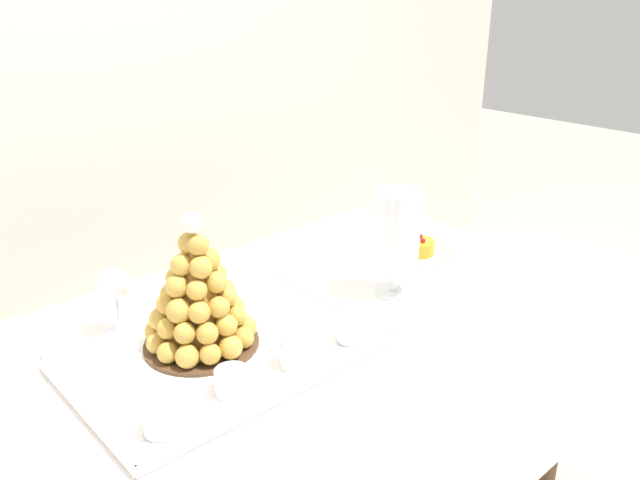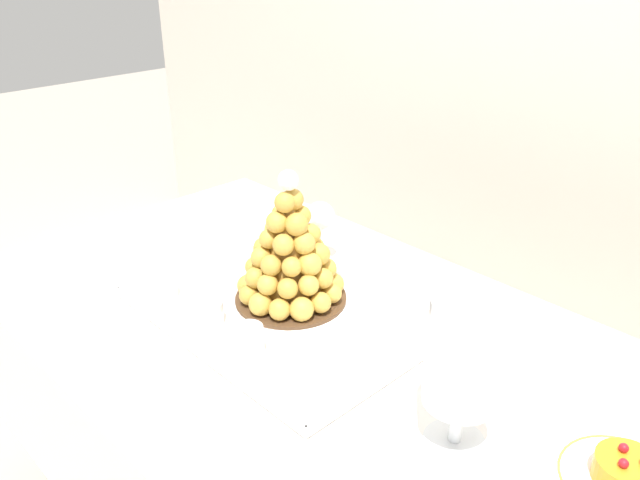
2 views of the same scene
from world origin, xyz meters
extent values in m
cube|color=silver|center=(0.00, 1.18, 1.25)|extent=(4.80, 0.10, 2.50)
cylinder|color=brown|center=(0.72, -0.34, 0.37)|extent=(0.04, 0.04, 0.74)
cylinder|color=brown|center=(0.72, 0.34, 0.37)|extent=(0.04, 0.04, 0.74)
cube|color=brown|center=(0.00, 0.00, 0.74)|extent=(1.55, 0.79, 0.02)
cube|color=white|center=(0.00, 0.00, 0.76)|extent=(1.61, 0.85, 0.00)
cube|color=white|center=(0.00, 0.43, 0.56)|extent=(1.61, 0.01, 0.39)
cube|color=white|center=(0.81, 0.00, 0.56)|extent=(0.01, 0.85, 0.39)
cube|color=white|center=(-0.12, -0.02, 0.76)|extent=(0.59, 0.39, 0.01)
cube|color=white|center=(-0.12, -0.22, 0.77)|extent=(0.59, 0.01, 0.02)
cube|color=white|center=(-0.12, 0.18, 0.77)|extent=(0.59, 0.01, 0.02)
cube|color=white|center=(-0.41, -0.02, 0.77)|extent=(0.01, 0.39, 0.02)
cube|color=white|center=(0.18, -0.02, 0.77)|extent=(0.01, 0.39, 0.02)
cylinder|color=white|center=(-0.12, -0.02, 0.77)|extent=(0.36, 0.36, 0.00)
cylinder|color=#4C331E|center=(-0.14, 0.04, 0.77)|extent=(0.23, 0.23, 0.01)
cone|color=#AE7E32|center=(-0.14, 0.04, 0.89)|extent=(0.15, 0.15, 0.23)
sphere|color=gold|center=(-0.05, 0.04, 0.80)|extent=(0.04, 0.04, 0.04)
sphere|color=gold|center=(-0.06, 0.08, 0.80)|extent=(0.04, 0.04, 0.04)
sphere|color=gold|center=(-0.09, 0.11, 0.80)|extent=(0.05, 0.05, 0.05)
sphere|color=gold|center=(-0.13, 0.12, 0.80)|extent=(0.05, 0.05, 0.05)
sphere|color=gold|center=(-0.17, 0.12, 0.80)|extent=(0.04, 0.04, 0.04)
sphere|color=gold|center=(-0.21, 0.09, 0.80)|extent=(0.05, 0.05, 0.05)
sphere|color=gold|center=(-0.23, 0.06, 0.80)|extent=(0.04, 0.04, 0.04)
sphere|color=gold|center=(-0.23, 0.01, 0.80)|extent=(0.04, 0.04, 0.04)
sphere|color=gold|center=(-0.21, -0.02, 0.80)|extent=(0.05, 0.05, 0.05)
sphere|color=gold|center=(-0.17, -0.05, 0.80)|extent=(0.04, 0.04, 0.04)
sphere|color=gold|center=(-0.13, -0.05, 0.80)|extent=(0.05, 0.05, 0.05)
sphere|color=gold|center=(-0.09, -0.04, 0.80)|extent=(0.04, 0.04, 0.04)
sphere|color=gold|center=(-0.06, -0.01, 0.80)|extent=(0.05, 0.05, 0.05)
sphere|color=gold|center=(-0.07, 0.06, 0.84)|extent=(0.04, 0.04, 0.04)
sphere|color=gold|center=(-0.10, 0.09, 0.84)|extent=(0.04, 0.04, 0.04)
sphere|color=gold|center=(-0.14, 0.11, 0.84)|extent=(0.05, 0.05, 0.05)
sphere|color=gold|center=(-0.18, 0.10, 0.83)|extent=(0.05, 0.05, 0.05)
sphere|color=gold|center=(-0.21, 0.07, 0.84)|extent=(0.05, 0.05, 0.05)
sphere|color=gold|center=(-0.22, 0.03, 0.84)|extent=(0.04, 0.04, 0.04)
sphere|color=gold|center=(-0.20, -0.01, 0.84)|extent=(0.04, 0.04, 0.04)
sphere|color=gold|center=(-0.17, -0.03, 0.83)|extent=(0.04, 0.04, 0.04)
sphere|color=gold|center=(-0.13, -0.04, 0.84)|extent=(0.04, 0.04, 0.04)
sphere|color=gold|center=(-0.09, -0.02, 0.84)|extent=(0.04, 0.04, 0.04)
sphere|color=gold|center=(-0.07, 0.02, 0.84)|extent=(0.04, 0.04, 0.04)
sphere|color=gold|center=(-0.10, 0.07, 0.88)|extent=(0.05, 0.05, 0.05)
sphere|color=gold|center=(-0.13, 0.09, 0.87)|extent=(0.04, 0.04, 0.04)
sphere|color=gold|center=(-0.17, 0.09, 0.87)|extent=(0.05, 0.05, 0.05)
sphere|color=gold|center=(-0.20, 0.06, 0.87)|extent=(0.05, 0.05, 0.05)
sphere|color=gold|center=(-0.20, 0.01, 0.87)|extent=(0.05, 0.05, 0.05)
sphere|color=gold|center=(-0.17, -0.02, 0.87)|extent=(0.04, 0.04, 0.04)
sphere|color=gold|center=(-0.13, -0.02, 0.87)|extent=(0.04, 0.04, 0.04)
sphere|color=gold|center=(-0.10, 0.00, 0.87)|extent=(0.04, 0.04, 0.04)
sphere|color=gold|center=(-0.08, 0.04, 0.87)|extent=(0.05, 0.05, 0.05)
sphere|color=gold|center=(-0.12, 0.07, 0.91)|extent=(0.04, 0.04, 0.04)
sphere|color=gold|center=(-0.16, 0.07, 0.91)|extent=(0.05, 0.05, 0.05)
sphere|color=gold|center=(-0.19, 0.04, 0.91)|extent=(0.05, 0.05, 0.05)
sphere|color=gold|center=(-0.16, 0.00, 0.91)|extent=(0.04, 0.04, 0.04)
sphere|color=gold|center=(-0.12, 0.00, 0.91)|extent=(0.04, 0.04, 0.04)
sphere|color=gold|center=(-0.10, 0.04, 0.91)|extent=(0.04, 0.04, 0.04)
sphere|color=gold|center=(-0.14, 0.06, 0.95)|extent=(0.04, 0.04, 0.04)
sphere|color=gold|center=(-0.17, 0.04, 0.95)|extent=(0.04, 0.04, 0.04)
sphere|color=gold|center=(-0.15, 0.01, 0.95)|extent=(0.04, 0.04, 0.04)
sphere|color=gold|center=(-0.12, 0.03, 0.95)|extent=(0.05, 0.05, 0.05)
sphere|color=gold|center=(-0.14, 0.05, 0.99)|extent=(0.04, 0.04, 0.04)
sphere|color=gold|center=(-0.14, 0.02, 0.99)|extent=(0.04, 0.04, 0.04)
sphere|color=white|center=(-0.14, 0.04, 1.03)|extent=(0.04, 0.04, 0.04)
cylinder|color=silver|center=(-0.34, -0.15, 0.79)|extent=(0.06, 0.06, 0.05)
cylinder|color=#F4EAC6|center=(-0.34, -0.15, 0.78)|extent=(0.05, 0.05, 0.02)
cylinder|color=white|center=(-0.34, -0.15, 0.80)|extent=(0.05, 0.05, 0.02)
sphere|color=brown|center=(-0.34, -0.15, 0.81)|extent=(0.02, 0.02, 0.02)
cylinder|color=silver|center=(-0.19, -0.14, 0.79)|extent=(0.06, 0.06, 0.05)
cylinder|color=#F4EAC6|center=(-0.19, -0.14, 0.78)|extent=(0.06, 0.06, 0.02)
cylinder|color=white|center=(-0.19, -0.14, 0.79)|extent=(0.06, 0.06, 0.01)
sphere|color=brown|center=(-0.20, -0.14, 0.80)|extent=(0.02, 0.02, 0.02)
cylinder|color=silver|center=(-0.05, -0.15, 0.80)|extent=(0.05, 0.05, 0.06)
cylinder|color=brown|center=(-0.05, -0.15, 0.78)|extent=(0.05, 0.05, 0.02)
cylinder|color=#8C603D|center=(-0.05, -0.15, 0.80)|extent=(0.05, 0.05, 0.02)
sphere|color=brown|center=(-0.06, -0.15, 0.81)|extent=(0.02, 0.02, 0.02)
cylinder|color=silver|center=(0.10, -0.15, 0.80)|extent=(0.06, 0.06, 0.06)
cylinder|color=gold|center=(0.10, -0.15, 0.78)|extent=(0.05, 0.05, 0.02)
cylinder|color=#EAC166|center=(0.10, -0.15, 0.80)|extent=(0.05, 0.05, 0.02)
sphere|color=brown|center=(0.09, -0.15, 0.81)|extent=(0.02, 0.02, 0.02)
cylinder|color=white|center=(0.34, -0.06, 0.76)|extent=(0.09, 0.09, 0.01)
cylinder|color=white|center=(0.34, -0.06, 0.80)|extent=(0.02, 0.02, 0.08)
cylinder|color=white|center=(0.34, -0.06, 0.93)|extent=(0.11, 0.11, 0.17)
cylinder|color=brown|center=(0.36, -0.05, 0.85)|extent=(0.05, 0.05, 0.04)
cylinder|color=#9ED860|center=(0.33, -0.03, 0.85)|extent=(0.05, 0.04, 0.05)
cylinder|color=brown|center=(0.32, -0.05, 0.85)|extent=(0.04, 0.04, 0.04)
cylinder|color=#9ED860|center=(0.34, -0.09, 0.85)|extent=(0.05, 0.04, 0.04)
cylinder|color=#E54C47|center=(0.35, -0.04, 0.87)|extent=(0.04, 0.04, 0.04)
cylinder|color=#9ED860|center=(0.33, -0.05, 0.87)|extent=(0.04, 0.04, 0.04)
cylinder|color=#72B2E0|center=(0.34, -0.08, 0.87)|extent=(0.05, 0.04, 0.04)
cylinder|color=pink|center=(0.35, -0.03, 0.89)|extent=(0.05, 0.04, 0.05)
cylinder|color=#D199D8|center=(0.33, -0.05, 0.89)|extent=(0.05, 0.04, 0.04)
cylinder|color=#72B2E0|center=(0.33, -0.08, 0.89)|extent=(0.04, 0.04, 0.04)
cylinder|color=pink|center=(0.37, -0.06, 0.89)|extent=(0.04, 0.04, 0.03)
cylinder|color=yellow|center=(0.33, -0.04, 0.91)|extent=(0.04, 0.04, 0.02)
cylinder|color=#E54C47|center=(0.32, -0.06, 0.91)|extent=(0.05, 0.04, 0.05)
cylinder|color=#9ED860|center=(0.34, -0.07, 0.91)|extent=(0.06, 0.04, 0.06)
cylinder|color=yellow|center=(0.35, -0.05, 0.91)|extent=(0.06, 0.04, 0.06)
cylinder|color=#D199D8|center=(0.32, -0.04, 0.93)|extent=(0.05, 0.04, 0.04)
cylinder|color=#72B2E0|center=(0.34, -0.07, 0.93)|extent=(0.05, 0.04, 0.04)
cylinder|color=yellow|center=(0.36, -0.05, 0.93)|extent=(0.05, 0.04, 0.04)
cylinder|color=#E54C47|center=(0.31, -0.05, 0.94)|extent=(0.06, 0.04, 0.05)
cylinder|color=#9ED860|center=(0.35, -0.07, 0.94)|extent=(0.04, 0.04, 0.05)
cylinder|color=#F9A54C|center=(0.35, -0.04, 0.94)|extent=(0.05, 0.04, 0.03)
cylinder|color=#E54C47|center=(0.33, -0.06, 0.96)|extent=(0.05, 0.04, 0.05)
cylinder|color=#F9A54C|center=(0.36, -0.07, 0.96)|extent=(0.05, 0.04, 0.05)
cylinder|color=brown|center=(0.34, -0.04, 0.96)|extent=(0.04, 0.04, 0.03)
cylinder|color=#E54C47|center=(0.33, -0.06, 0.98)|extent=(0.04, 0.04, 0.03)
cylinder|color=pink|center=(0.35, -0.06, 0.98)|extent=(0.04, 0.04, 0.02)
cylinder|color=#E54C47|center=(0.32, -0.03, 0.98)|extent=(0.04, 0.04, 0.04)
cylinder|color=white|center=(0.55, 0.05, 0.76)|extent=(0.19, 0.19, 0.01)
torus|color=gold|center=(0.55, 0.05, 0.76)|extent=(0.18, 0.18, 0.00)
cylinder|color=orange|center=(0.55, 0.05, 0.78)|extent=(0.09, 0.09, 0.04)
sphere|color=#A51923|center=(0.57, 0.06, 0.81)|extent=(0.01, 0.01, 0.01)
sphere|color=#A51923|center=(0.54, 0.06, 0.81)|extent=(0.01, 0.01, 0.01)
sphere|color=#A51923|center=(0.55, 0.03, 0.81)|extent=(0.01, 0.01, 0.01)
cylinder|color=silver|center=(-0.24, 0.21, 0.76)|extent=(0.06, 0.06, 0.00)
cylinder|color=silver|center=(-0.24, 0.21, 0.80)|extent=(0.01, 0.01, 0.08)
sphere|color=silver|center=(-0.24, 0.21, 0.87)|extent=(0.07, 0.07, 0.07)
camera|label=1|loc=(-0.71, -0.96, 1.46)|focal=35.57mm
camera|label=2|loc=(0.74, -0.73, 1.47)|focal=36.33mm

